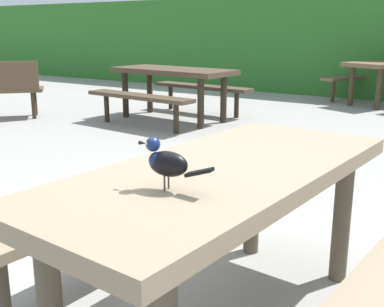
# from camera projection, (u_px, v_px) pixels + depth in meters

# --- Properties ---
(ground_plane) EXTENTS (60.00, 60.00, 0.00)m
(ground_plane) POSITION_uv_depth(u_px,v_px,m) (189.00, 299.00, 2.36)
(ground_plane) COLOR gray
(picnic_table_foreground) EXTENTS (1.80, 1.85, 0.74)m
(picnic_table_foreground) POSITION_uv_depth(u_px,v_px,m) (223.00, 207.00, 2.03)
(picnic_table_foreground) COLOR #84725B
(picnic_table_foreground) RESTS_ON ground
(bird_grackle) EXTENTS (0.29, 0.09, 0.18)m
(bird_grackle) POSITION_uv_depth(u_px,v_px,m) (166.00, 161.00, 1.66)
(bird_grackle) COLOR black
(bird_grackle) RESTS_ON picnic_table_foreground
(picnic_table_mid_right) EXTENTS (1.86, 1.81, 0.74)m
(picnic_table_mid_right) POSITION_uv_depth(u_px,v_px,m) (173.00, 81.00, 6.87)
(picnic_table_mid_right) COLOR #473828
(picnic_table_mid_right) RESTS_ON ground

